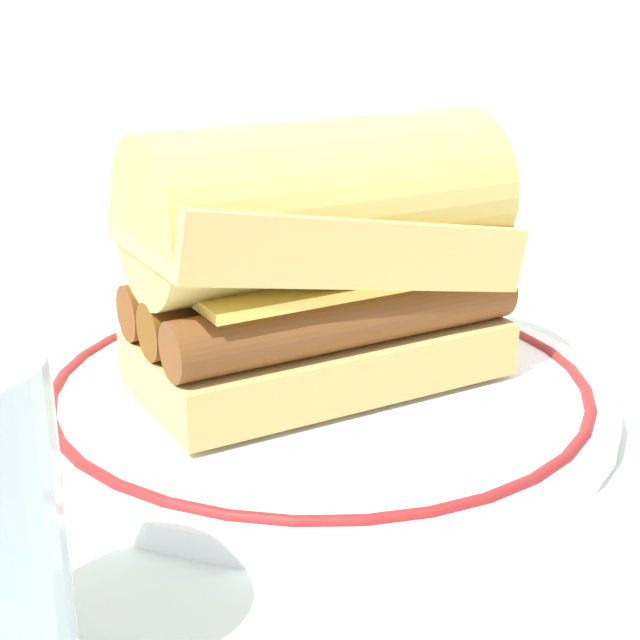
% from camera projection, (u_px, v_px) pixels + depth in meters
% --- Properties ---
extents(ground_plane, '(1.50, 1.50, 0.00)m').
position_uv_depth(ground_plane, '(288.00, 411.00, 0.47)').
color(ground_plane, silver).
extents(plate, '(0.29, 0.29, 0.01)m').
position_uv_depth(plate, '(320.00, 390.00, 0.47)').
color(plate, white).
rests_on(plate, ground_plane).
extents(sausage_sandwich, '(0.20, 0.15, 0.13)m').
position_uv_depth(sausage_sandwich, '(320.00, 254.00, 0.45)').
color(sausage_sandwich, tan).
rests_on(sausage_sandwich, plate).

